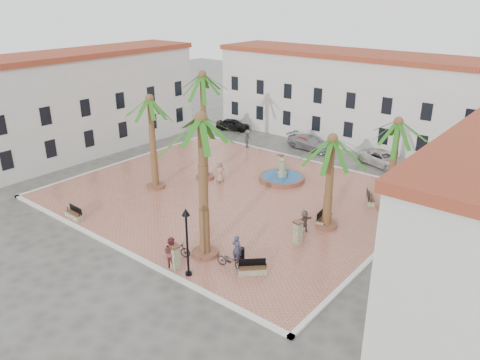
{
  "coord_description": "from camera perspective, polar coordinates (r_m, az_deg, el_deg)",
  "views": [
    {
      "loc": [
        22.3,
        -26.35,
        15.27
      ],
      "look_at": [
        1.0,
        0.0,
        1.6
      ],
      "focal_mm": 35.0,
      "sensor_mm": 36.0,
      "label": 1
    }
  ],
  "objects": [
    {
      "name": "pedestrian_east",
      "position": [
        31.83,
        7.83,
        -5.0
      ],
      "size": [
        0.99,
        1.55,
        1.59
      ],
      "primitive_type": "imported",
      "rotation": [
        0.0,
        0.0,
        -1.96
      ],
      "color": "#72655A",
      "rests_on": "plaza"
    },
    {
      "name": "palm_sw",
      "position": [
        37.52,
        -10.89,
        8.47
      ],
      "size": [
        5.06,
        5.06,
        7.8
      ],
      "color": "brown",
      "rests_on": "plaza"
    },
    {
      "name": "pedestrian_north",
      "position": [
        48.72,
        0.95,
        5.05
      ],
      "size": [
        0.85,
        1.29,
        1.88
      ],
      "primitive_type": "imported",
      "rotation": [
        0.0,
        0.0,
        1.7
      ],
      "color": "#4D4D53",
      "rests_on": "plaza"
    },
    {
      "name": "car_red",
      "position": [
        49.28,
        8.39,
        4.49
      ],
      "size": [
        4.18,
        1.9,
        1.33
      ],
      "primitive_type": "imported",
      "rotation": [
        0.0,
        0.0,
        1.45
      ],
      "color": "#931804",
      "rests_on": "ground"
    },
    {
      "name": "litter_bin",
      "position": [
        28.68,
        0.18,
        -8.96
      ],
      "size": [
        0.39,
        0.39,
        0.76
      ],
      "primitive_type": "cylinder",
      "color": "black",
      "rests_on": "plaza"
    },
    {
      "name": "palm_s",
      "position": [
        26.3,
        -4.71,
        5.59
      ],
      "size": [
        5.44,
        5.44,
        9.04
      ],
      "color": "brown",
      "rests_on": "plaza"
    },
    {
      "name": "kerb_e",
      "position": [
        31.8,
        17.22,
        -7.65
      ],
      "size": [
        0.3,
        22.3,
        0.16
      ],
      "primitive_type": "cube",
      "color": "silver",
      "rests_on": "ground"
    },
    {
      "name": "building_west",
      "position": [
        50.05,
        -18.34,
        9.05
      ],
      "size": [
        6.4,
        24.4,
        10.0
      ],
      "rotation": [
        0.0,
        0.0,
        1.57
      ],
      "color": "silver",
      "rests_on": "ground"
    },
    {
      "name": "bench_s",
      "position": [
        35.7,
        -19.58,
        -4.02
      ],
      "size": [
        1.66,
        0.55,
        0.87
      ],
      "rotation": [
        0.0,
        0.0,
        -0.03
      ],
      "color": "gray",
      "rests_on": "plaza"
    },
    {
      "name": "pedestrian_fountain_b",
      "position": [
        39.45,
        10.75,
        0.41
      ],
      "size": [
        1.12,
        0.76,
        1.76
      ],
      "primitive_type": "imported",
      "rotation": [
        0.0,
        0.0,
        -0.35
      ],
      "color": "#3B475F",
      "rests_on": "plaza"
    },
    {
      "name": "cyclist_b",
      "position": [
        27.93,
        -8.36,
        -8.71
      ],
      "size": [
        0.96,
        0.76,
        1.95
      ],
      "primitive_type": "imported",
      "rotation": [
        0.0,
        0.0,
        3.16
      ],
      "color": "maroon",
      "rests_on": "plaza"
    },
    {
      "name": "palm_ne",
      "position": [
        34.64,
        18.61,
        5.49
      ],
      "size": [
        4.99,
        4.99,
        7.12
      ],
      "color": "brown",
      "rests_on": "plaza"
    },
    {
      "name": "car_silver",
      "position": [
        49.26,
        8.45,
        4.55
      ],
      "size": [
        5.13,
        2.49,
        1.44
      ],
      "primitive_type": "imported",
      "rotation": [
        0.0,
        0.0,
        1.47
      ],
      "color": "#9A9AA2",
      "rests_on": "ground"
    },
    {
      "name": "lamppost_s",
      "position": [
        26.14,
        -6.53,
        -6.16
      ],
      "size": [
        0.46,
        0.46,
        4.22
      ],
      "color": "black",
      "rests_on": "plaza"
    },
    {
      "name": "fountain",
      "position": [
        40.45,
        5.13,
        0.35
      ],
      "size": [
        3.92,
        3.92,
        2.03
      ],
      "color": "brown",
      "rests_on": "plaza"
    },
    {
      "name": "palm_e",
      "position": [
        31.04,
        11.12,
        3.56
      ],
      "size": [
        5.13,
        5.13,
        6.69
      ],
      "color": "brown",
      "rests_on": "plaza"
    },
    {
      "name": "bench_se",
      "position": [
        27.4,
        1.52,
        -10.91
      ],
      "size": [
        1.56,
        1.53,
        0.88
      ],
      "rotation": [
        0.0,
        0.0,
        0.76
      ],
      "color": "gray",
      "rests_on": "plaza"
    },
    {
      "name": "bicycle_b",
      "position": [
        29.14,
        -7.66,
        -8.36
      ],
      "size": [
        1.7,
        1.15,
        1.0
      ],
      "primitive_type": "imported",
      "rotation": [
        0.0,
        0.0,
        2.02
      ],
      "color": "black",
      "rests_on": "plaza"
    },
    {
      "name": "bollard_se",
      "position": [
        27.85,
        -7.93,
        -9.23
      ],
      "size": [
        0.61,
        0.61,
        1.53
      ],
      "rotation": [
        0.0,
        0.0,
        -0.13
      ],
      "color": "gray",
      "rests_on": "plaza"
    },
    {
      "name": "pedestrian_fountain_a",
      "position": [
        39.71,
        -2.46,
        1.02
      ],
      "size": [
        1.09,
        1.02,
        1.87
      ],
      "primitive_type": "imported",
      "rotation": [
        0.0,
        0.0,
        0.64
      ],
      "color": "#9E7861",
      "rests_on": "plaza"
    },
    {
      "name": "ground",
      "position": [
        37.75,
        -1.18,
        -1.9
      ],
      "size": [
        120.0,
        120.0,
        0.0
      ],
      "primitive_type": "plane",
      "color": "#56544F",
      "rests_on": "ground"
    },
    {
      "name": "kerb_n",
      "position": [
        46.08,
        7.66,
        2.52
      ],
      "size": [
        26.3,
        0.3,
        0.16
      ],
      "primitive_type": "cube",
      "color": "silver",
      "rests_on": "ground"
    },
    {
      "name": "bollard_n",
      "position": [
        43.02,
        4.96,
        2.3
      ],
      "size": [
        0.51,
        0.51,
        1.35
      ],
      "rotation": [
        0.0,
        0.0,
        0.07
      ],
      "color": "gray",
      "rests_on": "plaza"
    },
    {
      "name": "palm_nw",
      "position": [
        38.71,
        -4.59,
        11.35
      ],
      "size": [
        5.09,
        5.09,
        9.3
      ],
      "color": "brown",
      "rests_on": "plaza"
    },
    {
      "name": "bench_e",
      "position": [
        33.51,
        10.19,
        -4.7
      ],
      "size": [
        0.84,
        1.9,
        0.97
      ],
      "rotation": [
        0.0,
        0.0,
        1.73
      ],
      "color": "gray",
      "rests_on": "plaza"
    },
    {
      "name": "building_north",
      "position": [
        52.49,
        13.18,
        9.86
      ],
      "size": [
        30.4,
        7.4,
        9.5
      ],
      "color": "silver",
      "rests_on": "ground"
    },
    {
      "name": "car_black",
      "position": [
        55.71,
        -0.87,
        6.79
      ],
      "size": [
        4.28,
        2.8,
        1.36
      ],
      "primitive_type": "imported",
      "rotation": [
        0.0,
        0.0,
        1.9
      ],
      "color": "black",
      "rests_on": "ground"
    },
    {
      "name": "bench_ne",
      "position": [
        37.41,
        15.56,
        -2.29
      ],
      "size": [
        1.33,
        1.76,
        0.91
      ],
      "rotation": [
        0.0,
        0.0,
        2.1
      ],
      "color": "gray",
      "rests_on": "plaza"
    },
    {
      "name": "bollard_e",
      "position": [
        30.4,
        7.07,
        -6.3
      ],
      "size": [
        0.68,
        0.68,
        1.56
      ],
      "rotation": [
        0.0,
        0.0,
        -0.25
      ],
      "color": "gray",
      "rests_on": "plaza"
    },
    {
      "name": "cyclist_a",
      "position": [
        28.13,
        -0.37,
        -8.4
      ],
      "size": [
        0.69,
        0.48,
        1.8
      ],
      "primitive_type": "imported",
      "rotation": [
        0.0,
        0.0,
        3.23
      ],
      "color": "#31344B",
      "rests_on": "plaza"
    },
    {
      "name": "bicycle_a",
      "position": [
        27.8,
        -1.14,
        -9.79
      ],
      "size": [
        1.94,
        0.9,
        0.98
      ],
      "primitive_type": "imported",
      "rotation": [
        0.0,
        0.0,
        1.71
      ],
      "color": "black",
      "rests_on": "plaza"
    },
    {
      "name": "car_white",
      "position": [
        45.95,
        17.05,
        2.49
      ],
      "size": [
        5.48,
        3.71,
        1.39
      ],
      "primitive_type": "imported",
      "rotation": [
        0.0,
        0.0,
        1.27
      ],
      "color": "beige",
      "rests_on": "ground"
    },
    {
      "name": "plaza",
      "position": [
        37.71,
        -1.18,
        -1.79
      ],
      "size": [
        26.0,
        22.0,
        0.15
      ],
      "primitive_type": "cube",
      "color": "#B86B56",
      "rests_on": "ground"
    },
    {
      "name": "lamppost_e",
      "position": [
        33.13,
        18.66,
        -1.16
      ],
      "size": [
        0.44,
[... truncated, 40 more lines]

